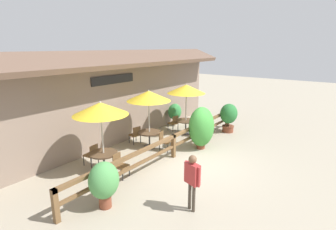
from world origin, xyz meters
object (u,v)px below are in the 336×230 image
object	(u,v)px
potted_plant_tall_tropical	(229,115)
chair_middle_streetside	(164,140)
dining_table_middle	(149,135)
patio_umbrella_far	(186,89)
chair_middle_wallside	(135,134)
dining_table_far	(186,123)
chair_far_wallside	(174,122)
pedestrian	(192,176)
potted_plant_entrance_palm	(104,182)
dining_table_near	(104,156)
chair_near_wallside	(92,154)
potted_plant_broad_leaf	(201,127)
chair_near_streetside	(120,164)
chair_far_streetside	(198,127)
patio_umbrella_middle	(149,96)
potted_plant_small_flowering	(175,112)
patio_umbrella_near	(100,109)

from	to	relation	value
potted_plant_tall_tropical	chair_middle_streetside	bearing A→B (deg)	164.43
dining_table_middle	potted_plant_tall_tropical	bearing A→B (deg)	-24.97
patio_umbrella_far	chair_middle_streetside	bearing A→B (deg)	-168.56
chair_middle_wallside	dining_table_far	world-z (taller)	chair_middle_wallside
patio_umbrella_far	chair_far_wallside	distance (m)	2.01
chair_far_wallside	pedestrian	size ratio (longest dim) A/B	0.51
potted_plant_entrance_palm	dining_table_near	bearing A→B (deg)	50.69
chair_middle_wallside	patio_umbrella_far	size ratio (longest dim) A/B	0.32
potted_plant_entrance_palm	pedestrian	world-z (taller)	pedestrian
chair_near_wallside	patio_umbrella_far	world-z (taller)	patio_umbrella_far
chair_near_wallside	potted_plant_broad_leaf	distance (m)	4.69
chair_middle_wallside	potted_plant_broad_leaf	world-z (taller)	potted_plant_broad_leaf
chair_near_streetside	chair_far_streetside	size ratio (longest dim) A/B	1.00
patio_umbrella_middle	chair_far_wallside	world-z (taller)	patio_umbrella_middle
chair_far_streetside	potted_plant_entrance_palm	xyz separation A→B (m)	(-6.77, -0.96, 0.33)
dining_table_middle	pedestrian	size ratio (longest dim) A/B	0.61
pedestrian	dining_table_near	bearing A→B (deg)	14.97
dining_table_far	potted_plant_tall_tropical	bearing A→B (deg)	-46.15
dining_table_far	potted_plant_small_flowering	distance (m)	1.51
chair_near_wallside	dining_table_middle	distance (m)	2.78
chair_near_streetside	dining_table_far	bearing A→B (deg)	-0.72
dining_table_near	patio_umbrella_middle	size ratio (longest dim) A/B	0.39
potted_plant_entrance_palm	potted_plant_small_flowering	bearing A→B (deg)	21.48
dining_table_near	chair_near_streetside	bearing A→B (deg)	-85.47
chair_middle_streetside	potted_plant_entrance_palm	world-z (taller)	potted_plant_entrance_palm
chair_near_streetside	dining_table_far	size ratio (longest dim) A/B	0.84
patio_umbrella_middle	potted_plant_broad_leaf	distance (m)	2.66
dining_table_middle	chair_middle_wallside	size ratio (longest dim) A/B	1.20
dining_table_middle	patio_umbrella_middle	bearing A→B (deg)	180.00
potted_plant_broad_leaf	chair_far_streetside	bearing A→B (deg)	34.42
dining_table_near	pedestrian	bearing A→B (deg)	-91.47
chair_near_streetside	patio_umbrella_near	bearing A→B (deg)	85.94
chair_middle_streetside	chair_far_wallside	size ratio (longest dim) A/B	1.00
patio_umbrella_near	potted_plant_tall_tropical	world-z (taller)	patio_umbrella_near
chair_near_wallside	potted_plant_tall_tropical	world-z (taller)	potted_plant_tall_tropical
patio_umbrella_near	potted_plant_small_flowering	distance (m)	6.44
chair_far_wallside	dining_table_far	bearing A→B (deg)	99.79
chair_near_streetside	potted_plant_entrance_palm	world-z (taller)	potted_plant_entrance_palm
dining_table_near	dining_table_far	world-z (taller)	same
chair_far_wallside	potted_plant_broad_leaf	distance (m)	2.79
patio_umbrella_middle	chair_middle_streetside	world-z (taller)	patio_umbrella_middle
chair_middle_streetside	potted_plant_broad_leaf	distance (m)	1.74
dining_table_near	chair_far_streetside	size ratio (longest dim) A/B	1.20
potted_plant_small_flowering	patio_umbrella_far	bearing A→B (deg)	-122.49
patio_umbrella_middle	chair_far_streetside	world-z (taller)	patio_umbrella_middle
patio_umbrella_near	chair_near_wallside	xyz separation A→B (m)	(0.06, 0.76, -1.87)
chair_near_wallside	potted_plant_small_flowering	xyz separation A→B (m)	(6.08, 0.48, 0.33)
chair_near_streetside	potted_plant_broad_leaf	world-z (taller)	potted_plant_broad_leaf
patio_umbrella_near	potted_plant_entrance_palm	xyz separation A→B (m)	(-1.43, -1.74, -1.54)
chair_near_streetside	dining_table_far	xyz separation A→B (m)	(5.27, 0.73, 0.11)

